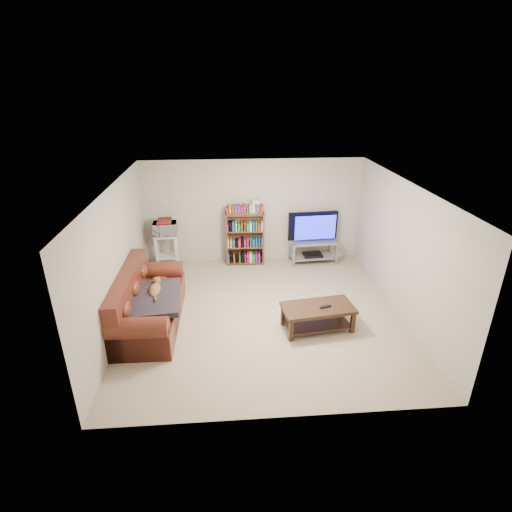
{
  "coord_description": "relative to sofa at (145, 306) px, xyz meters",
  "views": [
    {
      "loc": [
        -0.63,
        -6.32,
        3.97
      ],
      "look_at": [
        -0.1,
        0.4,
        1.0
      ],
      "focal_mm": 28.0,
      "sensor_mm": 36.0,
      "label": 1
    }
  ],
  "objects": [
    {
      "name": "shelf_clutter",
      "position": [
        1.99,
        2.4,
        1.04
      ],
      "size": [
        0.65,
        0.2,
        0.28
      ],
      "rotation": [
        0.0,
        0.0,
        -0.03
      ],
      "color": "silver",
      "rests_on": "bookshelf"
    },
    {
      "name": "dvd_player",
      "position": [
        3.49,
        2.32,
        -0.15
      ],
      "size": [
        0.46,
        0.33,
        0.06
      ],
      "primitive_type": "cube",
      "rotation": [
        0.0,
        0.0,
        0.07
      ],
      "color": "black",
      "rests_on": "tv_stand"
    },
    {
      "name": "television",
      "position": [
        3.49,
        2.32,
        0.54
      ],
      "size": [
        1.18,
        0.24,
        0.67
      ],
      "primitive_type": "imported",
      "rotation": [
        0.0,
        0.0,
        3.21
      ],
      "color": "black",
      "rests_on": "tv_stand"
    },
    {
      "name": "game_boxes",
      "position": [
        0.11,
        2.25,
        0.8
      ],
      "size": [
        0.32,
        0.28,
        0.05
      ],
      "primitive_type": "cube",
      "rotation": [
        0.0,
        0.0,
        0.06
      ],
      "color": "maroon",
      "rests_on": "microwave"
    },
    {
      "name": "wall_right",
      "position": [
        4.6,
        0.12,
        0.86
      ],
      "size": [
        0.0,
        5.0,
        5.0
      ],
      "primitive_type": "plane",
      "rotation": [
        1.57,
        0.0,
        -1.57
      ],
      "color": "beige",
      "rests_on": "ground"
    },
    {
      "name": "blanket",
      "position": [
        0.19,
        -0.16,
        0.23
      ],
      "size": [
        0.96,
        1.19,
        0.19
      ],
      "primitive_type": "cube",
      "rotation": [
        0.05,
        -0.04,
        0.07
      ],
      "color": "#2C2630",
      "rests_on": "sofa"
    },
    {
      "name": "floor",
      "position": [
        2.1,
        0.12,
        -0.34
      ],
      "size": [
        5.0,
        5.0,
        0.0
      ],
      "primitive_type": "plane",
      "color": "tan",
      "rests_on": "ground"
    },
    {
      "name": "remote",
      "position": [
        3.1,
        -0.47,
        0.12
      ],
      "size": [
        0.21,
        0.11,
        0.02
      ],
      "primitive_type": "cube",
      "rotation": [
        0.0,
        0.0,
        0.28
      ],
      "color": "black",
      "rests_on": "coffee_table"
    },
    {
      "name": "microwave",
      "position": [
        0.11,
        2.25,
        0.63
      ],
      "size": [
        0.53,
        0.37,
        0.28
      ],
      "primitive_type": "imported",
      "rotation": [
        0.0,
        0.0,
        0.06
      ],
      "color": "silver",
      "rests_on": "microwave_stand"
    },
    {
      "name": "sofa",
      "position": [
        0.0,
        0.0,
        0.0
      ],
      "size": [
        1.0,
        2.28,
        0.97
      ],
      "rotation": [
        0.0,
        0.0,
        -0.01
      ],
      "color": "#5A2417",
      "rests_on": "floor"
    },
    {
      "name": "wall_back",
      "position": [
        2.1,
        2.62,
        0.86
      ],
      "size": [
        5.0,
        0.0,
        5.0
      ],
      "primitive_type": "plane",
      "rotation": [
        1.57,
        0.0,
        0.0
      ],
      "color": "beige",
      "rests_on": "ground"
    },
    {
      "name": "coffee_table",
      "position": [
        2.99,
        -0.43,
        -0.03
      ],
      "size": [
        1.28,
        0.76,
        0.44
      ],
      "rotation": [
        0.0,
        0.0,
        0.13
      ],
      "color": "#321E11",
      "rests_on": "floor"
    },
    {
      "name": "wall_front",
      "position": [
        2.1,
        -2.38,
        0.86
      ],
      "size": [
        5.0,
        0.0,
        5.0
      ],
      "primitive_type": "plane",
      "rotation": [
        -1.57,
        0.0,
        0.0
      ],
      "color": "beige",
      "rests_on": "ground"
    },
    {
      "name": "ceiling",
      "position": [
        2.1,
        0.12,
        2.06
      ],
      "size": [
        5.0,
        5.0,
        0.0
      ],
      "primitive_type": "plane",
      "rotation": [
        3.14,
        0.0,
        0.0
      ],
      "color": "white",
      "rests_on": "ground"
    },
    {
      "name": "microwave_stand",
      "position": [
        0.11,
        2.25,
        0.19
      ],
      "size": [
        0.54,
        0.41,
        0.83
      ],
      "rotation": [
        0.0,
        0.0,
        0.06
      ],
      "color": "silver",
      "rests_on": "floor"
    },
    {
      "name": "cat",
      "position": [
        0.19,
        0.05,
        0.29
      ],
      "size": [
        0.25,
        0.62,
        0.19
      ],
      "primitive_type": null,
      "rotation": [
        0.0,
        0.0,
        -0.01
      ],
      "color": "brown",
      "rests_on": "sofa"
    },
    {
      "name": "bookshelf",
      "position": [
        1.89,
        2.39,
        0.32
      ],
      "size": [
        0.89,
        0.3,
        1.27
      ],
      "rotation": [
        0.0,
        0.0,
        -0.03
      ],
      "color": "brown",
      "rests_on": "floor"
    },
    {
      "name": "wall_left",
      "position": [
        -0.4,
        0.12,
        0.86
      ],
      "size": [
        0.0,
        5.0,
        5.0
      ],
      "primitive_type": "plane",
      "rotation": [
        1.57,
        0.0,
        1.57
      ],
      "color": "beige",
      "rests_on": "ground"
    },
    {
      "name": "tv_stand",
      "position": [
        3.49,
        2.32,
        0.03
      ],
      "size": [
        1.12,
        0.57,
        0.54
      ],
      "rotation": [
        0.0,
        0.0,
        0.07
      ],
      "color": "#999EA3",
      "rests_on": "floor"
    }
  ]
}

